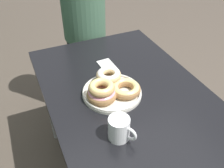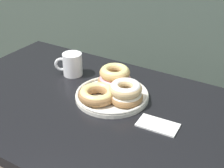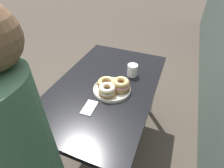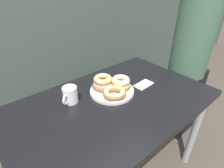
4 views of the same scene
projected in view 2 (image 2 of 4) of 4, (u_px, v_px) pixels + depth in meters
dining_table at (91, 120)px, 1.18m from camera, size 1.19×0.74×0.71m
donut_plate at (113, 89)px, 1.15m from camera, size 0.29×0.28×0.10m
coffee_mug at (72, 64)px, 1.31m from camera, size 0.11×0.09×0.10m
napkin at (158, 125)px, 1.02m from camera, size 0.14×0.08×0.01m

